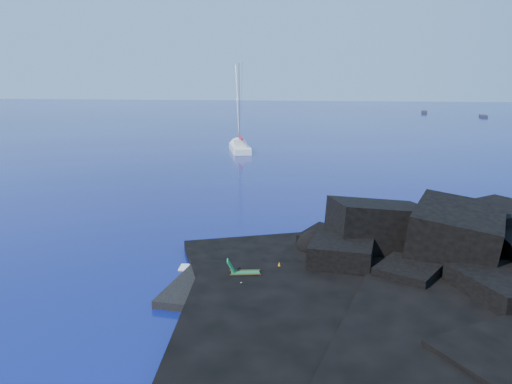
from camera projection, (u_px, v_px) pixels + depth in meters
ground at (168, 289)px, 23.18m from camera, size 400.00×400.00×0.00m
headland at (445, 280)px, 24.22m from camera, size 24.00×24.00×3.60m
beach at (265, 291)px, 23.02m from camera, size 9.08×6.86×0.70m
surf_foam at (285, 258)px, 27.29m from camera, size 10.00×8.00×0.06m
sailboat at (240, 151)px, 67.08m from camera, size 5.28×11.26×11.59m
deck_chair at (245, 268)px, 23.39m from camera, size 1.62×0.96×1.04m
towel at (232, 286)px, 22.61m from camera, size 2.24×1.46×0.05m
sunbather at (232, 283)px, 22.58m from camera, size 1.89×0.90×0.24m
marker_cone at (279, 267)px, 24.38m from camera, size 0.40×0.40×0.48m
distant_boat_a at (424, 113)px, 140.38m from camera, size 2.34×5.13×0.66m
distant_boat_b at (483, 117)px, 125.75m from camera, size 1.59×4.27×0.56m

